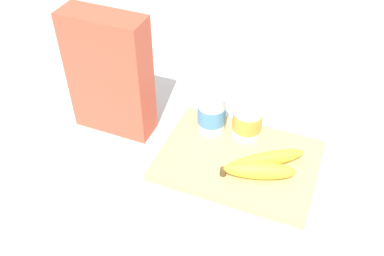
{
  "coord_description": "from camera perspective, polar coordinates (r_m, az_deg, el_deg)",
  "views": [
    {
      "loc": [
        0.15,
        -0.66,
        0.7
      ],
      "look_at": [
        -0.11,
        0.0,
        0.07
      ],
      "focal_mm": 40.61,
      "sensor_mm": 36.0,
      "label": 1
    }
  ],
  "objects": [
    {
      "name": "cutting_board",
      "position": [
        0.97,
        6.1,
        -4.29
      ],
      "size": [
        0.34,
        0.25,
        0.02
      ],
      "primitive_type": "cube",
      "color": "tan",
      "rests_on": "ground_plane"
    },
    {
      "name": "banana_bunch",
      "position": [
        0.93,
        9.14,
        -4.86
      ],
      "size": [
        0.17,
        0.14,
        0.04
      ],
      "color": "yellow",
      "rests_on": "cutting_board"
    },
    {
      "name": "yogurt_cup_front",
      "position": [
        1.0,
        2.58,
        1.96
      ],
      "size": [
        0.06,
        0.06,
        0.1
      ],
      "color": "white",
      "rests_on": "cutting_board"
    },
    {
      "name": "ground_plane",
      "position": [
        0.98,
        6.06,
        -4.71
      ],
      "size": [
        2.4,
        2.4,
        0.0
      ],
      "primitive_type": "plane",
      "color": "silver"
    },
    {
      "name": "cereal_box",
      "position": [
        1.0,
        -10.77,
        6.86
      ],
      "size": [
        0.19,
        0.07,
        0.3
      ],
      "primitive_type": "cube",
      "rotation": [
        0.0,
        0.0,
        3.13
      ],
      "color": "#D85138",
      "rests_on": "ground_plane"
    },
    {
      "name": "yogurt_cup_back",
      "position": [
        0.99,
        7.29,
        1.08
      ],
      "size": [
        0.07,
        0.07,
        0.09
      ],
      "color": "white",
      "rests_on": "cutting_board"
    }
  ]
}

